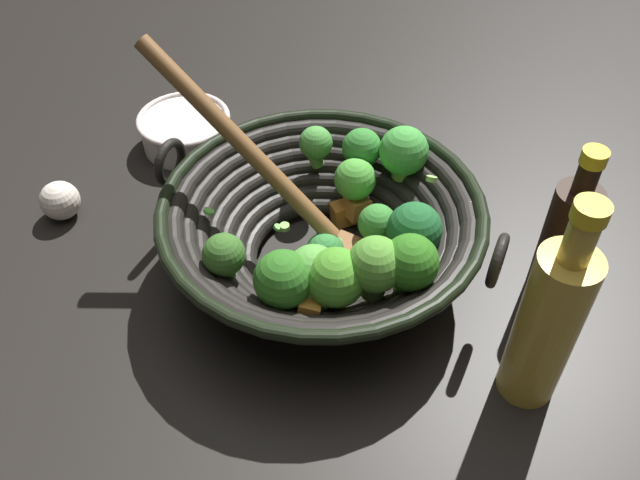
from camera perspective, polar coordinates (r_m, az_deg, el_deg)
name	(u,v)px	position (r m, az deg, el deg)	size (l,w,h in m)	color
ground_plane	(322,268)	(0.74, 0.13, -2.36)	(4.00, 4.00, 0.00)	black
wok	(325,229)	(0.70, 0.42, 0.94)	(0.33, 0.39, 0.23)	black
soy_sauce_bottle	(565,239)	(0.71, 19.81, 0.11)	(0.05, 0.05, 0.18)	black
cooking_oil_bottle	(548,323)	(0.61, 18.53, -6.62)	(0.05, 0.05, 0.23)	gold
prep_bowl	(185,129)	(0.91, -11.24, 9.07)	(0.12, 0.12, 0.04)	silver
garlic_bulb	(60,201)	(0.84, -20.94, 3.10)	(0.05, 0.05, 0.05)	silver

